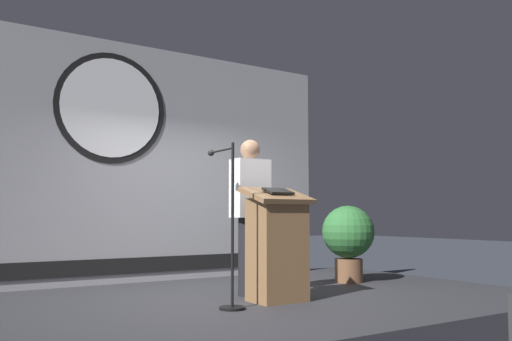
% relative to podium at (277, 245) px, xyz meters
% --- Properties ---
extents(ground_plane, '(40.00, 40.00, 0.00)m').
position_rel_podium_xyz_m(ground_plane, '(-0.21, 0.41, -0.86)').
color(ground_plane, '#383D47').
extents(stage_platform, '(6.40, 4.00, 0.30)m').
position_rel_podium_xyz_m(stage_platform, '(-0.21, 0.41, -0.71)').
color(stage_platform, '#333338').
rests_on(stage_platform, ground).
extents(banner_display, '(4.71, 0.12, 3.13)m').
position_rel_podium_xyz_m(banner_display, '(-0.25, 2.26, 1.02)').
color(banner_display, '#9E9EA3').
rests_on(banner_display, stage_platform).
extents(podium, '(0.64, 0.49, 1.15)m').
position_rel_podium_xyz_m(podium, '(0.00, 0.00, 0.00)').
color(podium, olive).
rests_on(podium, stage_platform).
extents(speaker_person, '(0.40, 0.26, 1.69)m').
position_rel_podium_xyz_m(speaker_person, '(-0.02, 0.48, 0.31)').
color(speaker_person, black).
rests_on(speaker_person, stage_platform).
extents(microphone_stand, '(0.24, 0.60, 1.54)m').
position_rel_podium_xyz_m(microphone_stand, '(-0.61, -0.09, -0.00)').
color(microphone_stand, black).
rests_on(microphone_stand, stage_platform).
extents(potted_plant, '(0.68, 0.68, 0.99)m').
position_rel_podium_xyz_m(potted_plant, '(1.67, 0.78, 0.04)').
color(potted_plant, brown).
rests_on(potted_plant, stage_platform).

